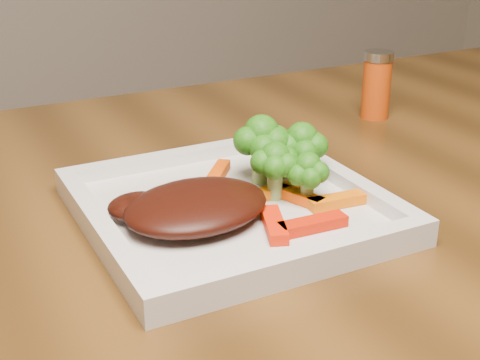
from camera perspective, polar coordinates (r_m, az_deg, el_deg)
name	(u,v)px	position (r m, az deg, el deg)	size (l,w,h in m)	color
plate	(231,212)	(0.64, -0.80, -2.71)	(0.27, 0.27, 0.01)	silver
steak	(196,206)	(0.60, -3.74, -2.23)	(0.14, 0.11, 0.03)	#360E08
broccoli_0	(261,150)	(0.68, 1.82, 2.58)	(0.07, 0.07, 0.07)	#2B6C12
broccoli_1	(301,153)	(0.68, 5.26, 2.33)	(0.06, 0.06, 0.06)	#277A14
broccoli_2	(308,174)	(0.64, 5.79, 0.50)	(0.05, 0.05, 0.06)	#135E0F
broccoli_3	(275,169)	(0.64, 3.01, 0.96)	(0.05, 0.05, 0.06)	#147814
carrot_0	(313,224)	(0.59, 6.23, -3.77)	(0.06, 0.02, 0.01)	red
carrot_1	(338,201)	(0.64, 8.37, -1.75)	(0.06, 0.02, 0.01)	#E06503
carrot_2	(274,225)	(0.59, 2.93, -3.82)	(0.06, 0.02, 0.01)	red
carrot_3	(298,168)	(0.71, 5.01, 1.07)	(0.06, 0.02, 0.01)	#EA4E03
carrot_4	(219,172)	(0.70, -1.81, 0.69)	(0.05, 0.01, 0.01)	#E54903
carrot_5	(299,197)	(0.65, 5.06, -1.44)	(0.05, 0.01, 0.01)	#FF5104
carrot_6	(277,191)	(0.66, 3.18, -0.92)	(0.05, 0.01, 0.01)	#FD6C04
spice_shaker	(377,85)	(0.94, 11.58, 7.95)	(0.04, 0.04, 0.09)	#BE3E0A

